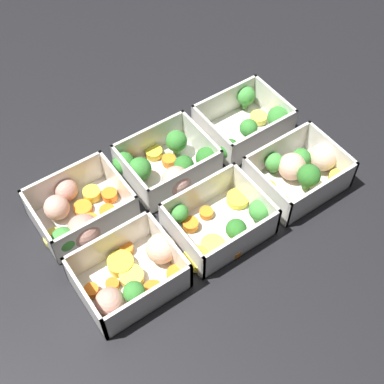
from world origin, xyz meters
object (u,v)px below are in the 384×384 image
container_near_left (247,123)px  container_near_center (167,165)px  container_far_center (221,223)px  container_near_right (77,215)px  container_far_left (301,170)px  container_far_right (133,275)px

container_near_left → container_near_center: 0.17m
container_near_left → container_far_center: (0.16, 0.14, -0.00)m
container_near_center → container_near_right: (0.17, 0.00, -0.00)m
container_far_left → container_far_right: size_ratio=1.02×
container_far_left → container_near_center: bearing=-37.6°
container_near_left → container_far_right: 0.35m
container_far_left → container_far_right: (0.33, 0.01, -0.00)m
container_far_left → container_far_center: bearing=2.3°
container_near_right → container_far_center: size_ratio=0.90×
container_near_right → container_far_right: 0.14m
container_near_right → container_far_center: 0.22m
container_near_left → container_far_left: size_ratio=0.98×
container_near_left → container_far_right: bearing=23.8°
container_near_right → container_far_center: same height
container_far_center → container_far_right: bearing=-0.1°
container_near_right → container_far_center: bearing=141.3°
container_near_left → container_near_right: size_ratio=1.02×
container_near_left → container_far_center: 0.22m
container_near_right → container_far_left: bearing=159.0°
container_near_left → container_far_center: same height
container_far_left → container_far_right: same height
container_far_right → container_near_right: bearing=-82.9°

